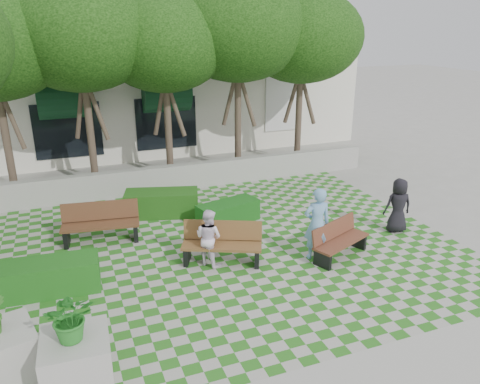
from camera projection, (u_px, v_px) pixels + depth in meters
name	position (u px, v px, depth m)	size (l,w,h in m)	color
ground	(243.00, 267.00, 11.52)	(90.00, 90.00, 0.00)	gray
lawn	(229.00, 250.00, 12.40)	(12.00, 12.00, 0.00)	#2B721E
retaining_wall	(179.00, 177.00, 16.79)	(15.00, 0.36, 0.90)	#9E9B93
bench_east	(339.00, 240.00, 11.93)	(1.84, 1.21, 0.92)	#592E1E
bench_mid	(222.00, 244.00, 11.62)	(2.06, 1.42, 1.03)	brown
bench_west	(101.00, 223.00, 12.74)	(2.13, 0.97, 1.08)	#4F2E1B
hedge_midright	(228.00, 213.00, 13.97)	(1.86, 0.74, 0.65)	#144C15
hedge_midleft	(162.00, 203.00, 14.51)	(2.23, 0.89, 0.78)	#1B4B14
hedge_west	(50.00, 277.00, 10.38)	(2.11, 0.84, 0.74)	#185316
planter_front	(76.00, 354.00, 7.38)	(1.10, 1.10, 1.86)	#9E9B93
planter_back	(3.00, 356.00, 7.61)	(1.24, 1.24, 1.71)	#9E9B93
person_blue	(317.00, 224.00, 11.68)	(0.69, 0.45, 1.89)	#72A4D0
person_dark	(398.00, 205.00, 13.25)	(0.77, 0.50, 1.58)	black
person_white	(209.00, 237.00, 11.44)	(0.71, 0.55, 1.45)	white
tree_row	(115.00, 40.00, 14.32)	(17.70, 13.40, 7.41)	#47382B
building	(156.00, 89.00, 23.30)	(18.00, 8.92, 5.15)	silver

